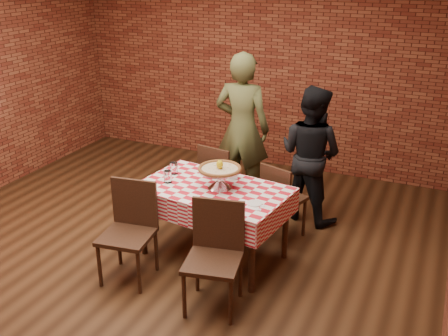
{
  "coord_description": "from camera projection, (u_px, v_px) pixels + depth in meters",
  "views": [
    {
      "loc": [
        2.53,
        -3.82,
        2.84
      ],
      "look_at": [
        0.6,
        0.47,
        0.92
      ],
      "focal_mm": 41.71,
      "sensor_mm": 36.0,
      "label": 1
    }
  ],
  "objects": [
    {
      "name": "pizza",
      "position": [
        220.0,
        169.0,
        4.98
      ],
      "size": [
        0.52,
        0.52,
        0.03
      ],
      "primitive_type": "cylinder",
      "rotation": [
        0.0,
        0.0,
        0.28
      ],
      "color": "beige",
      "rests_on": "pizza_stand"
    },
    {
      "name": "back_wall",
      "position": [
        259.0,
        64.0,
        7.24
      ],
      "size": [
        5.5,
        0.0,
        5.5
      ],
      "primitive_type": "plane",
      "rotation": [
        1.57,
        0.0,
        0.0
      ],
      "color": "maroon",
      "rests_on": "ground"
    },
    {
      "name": "sweetener_packet_a",
      "position": [
        258.0,
        210.0,
        4.6
      ],
      "size": [
        0.06,
        0.05,
        0.0
      ],
      "primitive_type": "cube",
      "rotation": [
        0.0,
        0.0,
        0.23
      ],
      "color": "white",
      "rests_on": "tablecloth"
    },
    {
      "name": "chair_near_right",
      "position": [
        213.0,
        260.0,
        4.37
      ],
      "size": [
        0.54,
        0.54,
        0.94
      ],
      "primitive_type": null,
      "rotation": [
        0.0,
        0.0,
        0.2
      ],
      "color": "#3F2316",
      "rests_on": "ground"
    },
    {
      "name": "chair_far_left",
      "position": [
        223.0,
        180.0,
        6.01
      ],
      "size": [
        0.47,
        0.47,
        0.89
      ],
      "primitive_type": null,
      "rotation": [
        0.0,
        0.0,
        2.99
      ],
      "color": "#3F2316",
      "rests_on": "ground"
    },
    {
      "name": "lemon",
      "position": [
        220.0,
        164.0,
        4.96
      ],
      "size": [
        0.08,
        0.08,
        0.09
      ],
      "primitive_type": "ellipsoid",
      "rotation": [
        0.0,
        0.0,
        0.28
      ],
      "color": "yellow",
      "rests_on": "pizza"
    },
    {
      "name": "chair_far_right",
      "position": [
        284.0,
        200.0,
        5.54
      ],
      "size": [
        0.48,
        0.48,
        0.86
      ],
      "primitive_type": null,
      "rotation": [
        0.0,
        0.0,
        2.82
      ],
      "color": "#3F2316",
      "rests_on": "ground"
    },
    {
      "name": "pizza_stand",
      "position": [
        220.0,
        179.0,
        5.02
      ],
      "size": [
        0.52,
        0.52,
        0.19
      ],
      "primitive_type": null,
      "rotation": [
        0.0,
        0.0,
        0.28
      ],
      "color": "silver",
      "rests_on": "tablecloth"
    },
    {
      "name": "water_glass_right",
      "position": [
        174.0,
        168.0,
        5.35
      ],
      "size": [
        0.09,
        0.09,
        0.12
      ],
      "primitive_type": "cylinder",
      "rotation": [
        0.0,
        0.0,
        -0.13
      ],
      "color": "white",
      "rests_on": "tablecloth"
    },
    {
      "name": "diner_black",
      "position": [
        310.0,
        154.0,
        5.83
      ],
      "size": [
        0.9,
        0.79,
        1.56
      ],
      "primitive_type": "imported",
      "rotation": [
        0.0,
        0.0,
        2.85
      ],
      "color": "black",
      "rests_on": "ground"
    },
    {
      "name": "ground",
      "position": [
        151.0,
        259.0,
        5.26
      ],
      "size": [
        6.0,
        6.0,
        0.0
      ],
      "primitive_type": "plane",
      "color": "black",
      "rests_on": "ground"
    },
    {
      "name": "condiment_caddy",
      "position": [
        234.0,
        172.0,
        5.25
      ],
      "size": [
        0.1,
        0.09,
        0.13
      ],
      "primitive_type": "cube",
      "rotation": [
        0.0,
        0.0,
        0.2
      ],
      "color": "silver",
      "rests_on": "tablecloth"
    },
    {
      "name": "side_plate",
      "position": [
        254.0,
        203.0,
        4.71
      ],
      "size": [
        0.16,
        0.16,
        0.01
      ],
      "primitive_type": "cylinder",
      "rotation": [
        0.0,
        0.0,
        -0.13
      ],
      "color": "white",
      "rests_on": "tablecloth"
    },
    {
      "name": "table",
      "position": [
        214.0,
        222.0,
        5.19
      ],
      "size": [
        1.52,
        1.03,
        0.75
      ],
      "primitive_type": "cube",
      "rotation": [
        0.0,
        0.0,
        -0.13
      ],
      "color": "#3F2316",
      "rests_on": "ground"
    },
    {
      "name": "sweetener_packet_b",
      "position": [
        262.0,
        206.0,
        4.67
      ],
      "size": [
        0.05,
        0.04,
        0.0
      ],
      "primitive_type": "cube",
      "rotation": [
        0.0,
        0.0,
        -0.08
      ],
      "color": "white",
      "rests_on": "tablecloth"
    },
    {
      "name": "water_glass_left",
      "position": [
        168.0,
        177.0,
        5.14
      ],
      "size": [
        0.09,
        0.09,
        0.12
      ],
      "primitive_type": "cylinder",
      "rotation": [
        0.0,
        0.0,
        -0.13
      ],
      "color": "white",
      "rests_on": "tablecloth"
    },
    {
      "name": "diner_olive",
      "position": [
        242.0,
        129.0,
        6.23
      ],
      "size": [
        0.7,
        0.48,
        1.84
      ],
      "primitive_type": "imported",
      "rotation": [
        0.0,
        0.0,
        3.2
      ],
      "color": "brown",
      "rests_on": "ground"
    },
    {
      "name": "tablecloth",
      "position": [
        213.0,
        199.0,
        5.09
      ],
      "size": [
        1.56,
        1.07,
        0.24
      ],
      "primitive_type": null,
      "rotation": [
        0.0,
        0.0,
        -0.13
      ],
      "color": "red",
      "rests_on": "table"
    },
    {
      "name": "chair_near_left",
      "position": [
        127.0,
        235.0,
        4.78
      ],
      "size": [
        0.51,
        0.51,
        0.94
      ],
      "primitive_type": null,
      "rotation": [
        0.0,
        0.0,
        0.14
      ],
      "color": "#3F2316",
      "rests_on": "ground"
    }
  ]
}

